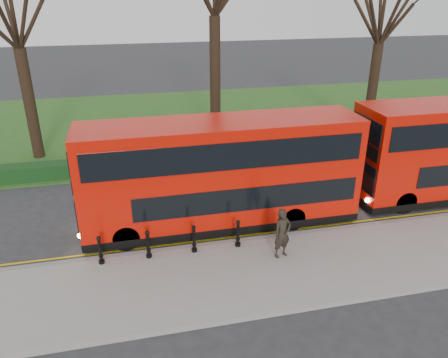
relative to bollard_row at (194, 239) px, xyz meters
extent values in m
plane|color=#28282B|center=(1.16, 1.35, -0.65)|extent=(120.00, 120.00, 0.00)
cube|color=gray|center=(1.16, -1.65, -0.57)|extent=(60.00, 4.00, 0.15)
cube|color=slate|center=(1.16, 0.35, -0.57)|extent=(60.00, 0.25, 0.16)
cube|color=#29511B|center=(1.16, 16.35, -0.62)|extent=(60.00, 18.00, 0.06)
cube|color=black|center=(1.16, 8.15, -0.25)|extent=(60.00, 0.90, 0.80)
cube|color=yellow|center=(1.16, 0.65, -0.64)|extent=(60.00, 0.10, 0.01)
cube|color=yellow|center=(1.16, 0.85, -0.64)|extent=(60.00, 0.10, 0.01)
cylinder|color=black|center=(-6.84, 11.35, 2.29)|extent=(0.60, 0.60, 5.88)
cylinder|color=black|center=(3.16, 11.35, 2.98)|extent=(0.60, 0.60, 7.26)
cylinder|color=black|center=(13.16, 11.35, 2.12)|extent=(0.60, 0.60, 5.54)
cylinder|color=black|center=(-3.18, 0.00, 0.00)|extent=(0.15, 0.15, 1.00)
cylinder|color=black|center=(-1.59, 0.00, 0.00)|extent=(0.15, 0.15, 1.00)
cylinder|color=black|center=(0.00, 0.00, 0.00)|extent=(0.15, 0.15, 1.00)
cylinder|color=black|center=(1.59, 0.00, 0.00)|extent=(0.15, 0.15, 1.00)
cylinder|color=black|center=(3.18, 0.00, 0.00)|extent=(0.15, 0.15, 1.00)
cube|color=red|center=(1.43, 1.99, 1.64)|extent=(10.60, 2.41, 3.90)
cube|color=black|center=(1.43, 1.99, -0.36)|extent=(10.62, 2.43, 0.29)
cube|color=black|center=(2.21, 0.78, 0.94)|extent=(8.48, 0.04, 0.92)
cube|color=black|center=(1.43, 0.78, 2.67)|extent=(10.02, 0.04, 1.01)
cube|color=black|center=(-3.88, 1.99, 1.95)|extent=(0.06, 2.12, 0.53)
cylinder|color=black|center=(-2.32, 0.93, -0.17)|extent=(0.96, 0.29, 0.96)
cylinder|color=black|center=(-2.32, 3.05, -0.17)|extent=(0.96, 0.29, 0.96)
cylinder|color=black|center=(4.04, 0.93, -0.17)|extent=(0.96, 0.29, 0.96)
cylinder|color=black|center=(4.04, 3.05, -0.17)|extent=(0.96, 0.29, 0.96)
cube|color=black|center=(7.51, 2.23, 1.98)|extent=(0.06, 2.14, 0.54)
cylinder|color=black|center=(9.09, 1.16, -0.16)|extent=(0.97, 0.29, 0.97)
cylinder|color=black|center=(9.09, 3.30, -0.16)|extent=(0.97, 0.29, 0.97)
imported|color=black|center=(2.90, -0.95, 0.40)|extent=(0.76, 0.61, 1.80)
camera|label=1|loc=(-1.89, -12.96, 8.17)|focal=35.00mm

